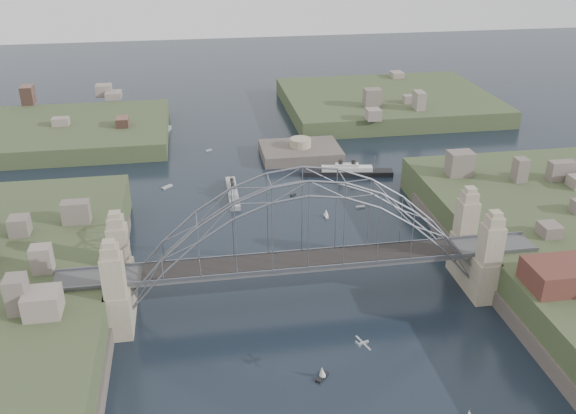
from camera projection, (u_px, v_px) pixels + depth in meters
The scene contains 17 objects.
ground at pixel (304, 300), 110.86m from camera, with size 500.00×500.00×0.00m, color black.
bridge at pixel (305, 240), 105.49m from camera, with size 84.00×13.80×24.60m.
headland_nw at pixel (68, 138), 187.07m from camera, with size 60.00×45.00×9.00m, color #384627.
headland_ne at pixel (387, 107), 215.46m from camera, with size 70.00×55.00×9.50m, color #384627.
fort_island at pixel (300, 158), 174.92m from camera, with size 22.00×16.00×9.40m.
naval_cruiser_near at pixel (233, 192), 151.02m from camera, with size 2.52×17.93×5.37m.
naval_cruiser_far at pixel (160, 135), 189.16m from camera, with size 6.72×16.09×5.44m.
ocean_liner at pixel (347, 172), 162.41m from camera, with size 24.27×7.02×5.91m.
aeroplane at pixel (362, 343), 88.53m from camera, with size 2.04×3.53×0.53m.
small_boat_a at pixel (218, 265), 121.42m from camera, with size 2.06×2.77×0.45m.
small_boat_b at pixel (326, 213), 140.35m from camera, with size 1.12×1.93×2.38m.
small_boat_c at pixel (322, 374), 92.24m from camera, with size 2.37×2.48×2.38m.
small_boat_d at pixel (360, 207), 145.08m from camera, with size 2.16×0.86×0.45m.
small_boat_e at pixel (167, 187), 155.45m from camera, with size 2.86×2.77×0.45m.
small_boat_f at pixel (293, 195), 151.13m from camera, with size 1.53×1.33×0.45m.
small_boat_h at pixel (209, 150), 178.86m from camera, with size 1.89×1.19×0.45m.
small_boat_i at pixel (426, 251), 126.27m from camera, with size 2.80×1.69×1.43m.
Camera 1 is at (-17.70, -90.79, 63.43)m, focal length 38.63 mm.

